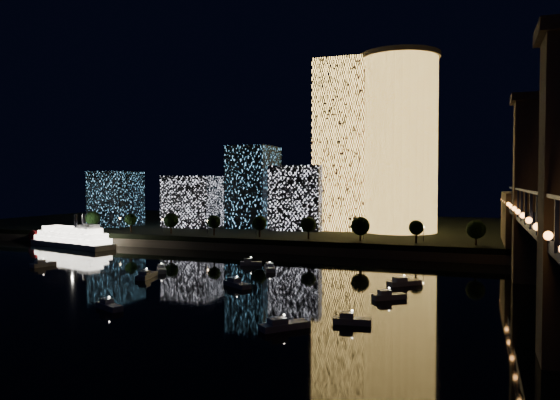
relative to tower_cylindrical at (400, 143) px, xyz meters
The scene contains 11 objects.
ground 138.06m from the tower_cylindrical, 98.02° to the right, with size 520.00×520.00×0.00m, color black.
far_bank 54.02m from the tower_cylindrical, 121.19° to the left, with size 420.00×160.00×5.00m, color black.
seawall 66.12m from the tower_cylindrical, 110.94° to the right, with size 420.00×6.00×3.00m, color #6B5E4C.
tower_cylindrical is the anchor object (origin of this frame).
tower_rectangular 25.49m from the tower_cylindrical, behind, with size 23.89×23.89×76.01m, color #FABA50.
midrise_blocks 85.67m from the tower_cylindrical, behind, with size 112.44×41.11×38.63m.
truss_bridge 137.16m from the tower_cylindrical, 69.67° to the right, with size 13.00×266.00×50.00m.
riverboat 144.91m from the tower_cylindrical, 154.86° to the right, with size 47.50×20.60×14.06m.
motorboats 126.72m from the tower_cylindrical, 104.22° to the right, with size 117.81×80.01×2.78m.
esplanade_trees 69.24m from the tower_cylindrical, 136.69° to the right, with size 166.44×6.92×8.96m.
street_lamps 72.08m from the tower_cylindrical, 145.61° to the right, with size 132.70×0.70×5.65m.
Camera 1 is at (50.83, -109.79, 27.04)m, focal length 35.00 mm.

